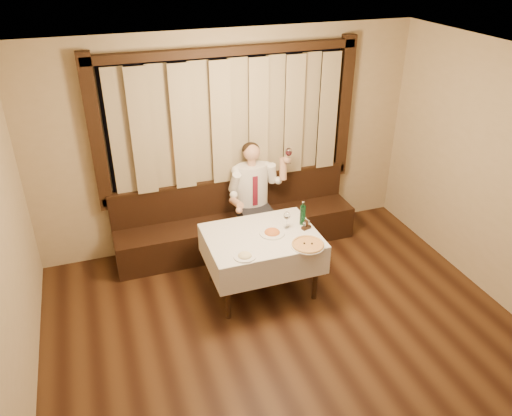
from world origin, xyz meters
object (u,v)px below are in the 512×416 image
object	(u,v)px
pasta_red	(272,231)
pasta_cream	(245,254)
dining_table	(262,243)
banquette	(236,225)
pizza	(308,245)
cruet_caddy	(306,226)
seated_man	(254,190)
green_bottle	(303,215)

from	to	relation	value
pasta_red	pasta_cream	bearing A→B (deg)	-142.07
dining_table	pasta_red	size ratio (longest dim) A/B	4.41
banquette	dining_table	world-z (taller)	banquette
pizza	pasta_cream	distance (m)	0.72
pasta_red	cruet_caddy	xyz separation A→B (m)	(0.41, -0.02, 0.00)
banquette	cruet_caddy	world-z (taller)	banquette
pizza	pasta_red	bearing A→B (deg)	127.41
dining_table	pasta_cream	xyz separation A→B (m)	(-0.32, -0.36, 0.14)
pasta_red	banquette	bearing A→B (deg)	96.53
pasta_cream	cruet_caddy	size ratio (longest dim) A/B	2.01
cruet_caddy	seated_man	bearing A→B (deg)	89.80
cruet_caddy	pasta_cream	bearing A→B (deg)	-176.91
banquette	dining_table	size ratio (longest dim) A/B	2.52
dining_table	pasta_red	bearing A→B (deg)	-7.50
green_bottle	cruet_caddy	world-z (taller)	green_bottle
pasta_cream	green_bottle	size ratio (longest dim) A/B	0.80
pizza	banquette	bearing A→B (deg)	105.82
cruet_caddy	seated_man	size ratio (longest dim) A/B	0.08
pizza	pasta_cream	bearing A→B (deg)	178.09
dining_table	pasta_cream	bearing A→B (deg)	-131.76
banquette	seated_man	xyz separation A→B (m)	(0.23, -0.09, 0.53)
cruet_caddy	seated_man	xyz separation A→B (m)	(-0.30, 0.97, 0.04)
green_bottle	seated_man	bearing A→B (deg)	109.24
pizza	pasta_cream	xyz separation A→B (m)	(-0.72, 0.02, 0.02)
pizza	dining_table	bearing A→B (deg)	136.30
green_bottle	pasta_cream	bearing A→B (deg)	-153.18
pasta_red	cruet_caddy	size ratio (longest dim) A/B	2.42
pasta_cream	cruet_caddy	xyz separation A→B (m)	(0.85, 0.32, 0.01)
banquette	seated_man	world-z (taller)	seated_man
green_bottle	cruet_caddy	size ratio (longest dim) A/B	2.51
banquette	pasta_red	size ratio (longest dim) A/B	11.12
dining_table	cruet_caddy	distance (m)	0.55
pasta_red	seated_man	xyz separation A→B (m)	(0.11, 0.95, 0.04)
seated_man	cruet_caddy	bearing A→B (deg)	-72.85
banquette	cruet_caddy	bearing A→B (deg)	-63.51
green_bottle	seated_man	xyz separation A→B (m)	(-0.30, 0.86, -0.04)
pasta_cream	cruet_caddy	bearing A→B (deg)	20.44
seated_man	pizza	bearing A→B (deg)	-82.71
banquette	green_bottle	world-z (taller)	green_bottle
dining_table	pizza	world-z (taller)	pizza
pasta_cream	green_bottle	world-z (taller)	green_bottle
banquette	pizza	bearing A→B (deg)	-74.18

